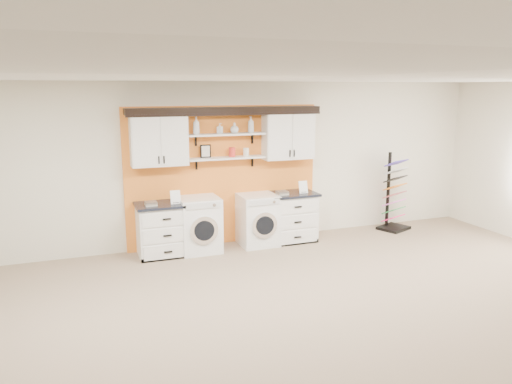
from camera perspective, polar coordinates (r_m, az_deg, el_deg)
name	(u,v)px	position (r m, az deg, el deg)	size (l,w,h in m)	color
floor	(335,348)	(5.57, 8.99, -17.24)	(10.00, 10.00, 0.00)	gray
ceiling	(344,76)	(4.88, 10.07, 12.92)	(10.00, 10.00, 0.00)	white
wall_back	(223,164)	(8.67, -3.77, 3.22)	(10.00, 10.00, 0.00)	beige
accent_panel	(224,176)	(8.67, -3.68, 1.88)	(3.40, 0.07, 2.40)	orange
upper_cabinet_left	(159,140)	(8.15, -11.05, 5.89)	(0.90, 0.35, 0.84)	silver
upper_cabinet_right	(288,135)	(8.81, 3.68, 6.51)	(0.90, 0.35, 0.84)	silver
shelf_lower	(227,158)	(8.46, -3.39, 3.90)	(1.32, 0.28, 0.03)	silver
shelf_upper	(226,134)	(8.41, -3.42, 6.60)	(1.32, 0.28, 0.03)	silver
crown_molding	(226,110)	(8.40, -3.48, 9.31)	(3.30, 0.41, 0.13)	black
picture_frame	(206,151)	(8.39, -5.79, 4.66)	(0.18, 0.02, 0.22)	black
canister_red	(232,152)	(8.48, -2.75, 4.58)	(0.11, 0.11, 0.16)	red
canister_cream	(246,152)	(8.56, -1.15, 4.59)	(0.10, 0.10, 0.14)	silver
base_cabinet_left	(164,229)	(8.28, -10.48, -4.20)	(0.89, 0.66, 0.87)	silver
base_cabinet_right	(290,217)	(8.92, 3.96, -2.83)	(0.89, 0.66, 0.88)	silver
washer	(199,224)	(8.38, -6.53, -3.70)	(0.66, 0.71, 0.92)	white
dryer	(258,220)	(8.68, 0.19, -3.18)	(0.64, 0.71, 0.89)	white
sample_rack	(394,204)	(9.96, 15.47, -1.38)	(0.67, 0.62, 1.49)	black
soap_bottle_a	(196,126)	(8.27, -6.84, 7.54)	(0.11, 0.11, 0.29)	silver
soap_bottle_b	(220,128)	(8.37, -4.16, 7.26)	(0.08, 0.08, 0.17)	silver
soap_bottle_c	(234,128)	(8.45, -2.49, 7.34)	(0.14, 0.14, 0.18)	silver
soap_bottle_d	(251,124)	(8.54, -0.59, 7.72)	(0.11, 0.11, 0.27)	silver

